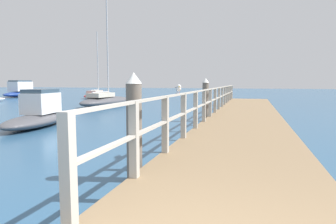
# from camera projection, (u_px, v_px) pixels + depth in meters

# --- Properties ---
(pier_deck) EXTENTS (2.90, 23.71, 0.39)m
(pier_deck) POSITION_uv_depth(u_px,v_px,m) (245.00, 118.00, 12.97)
(pier_deck) COLOR #846B4C
(pier_deck) RESTS_ON ground_plane
(pier_railing) EXTENTS (0.12, 22.23, 1.14)m
(pier_railing) POSITION_uv_depth(u_px,v_px,m) (215.00, 97.00, 13.26)
(pier_railing) COLOR #B2ADA3
(pier_railing) RESTS_ON pier_deck
(dock_piling_near) EXTENTS (0.29, 0.29, 1.96)m
(dock_piling_near) POSITION_uv_depth(u_px,v_px,m) (134.00, 127.00, 5.19)
(dock_piling_near) COLOR #6B6056
(dock_piling_near) RESTS_ON ground_plane
(dock_piling_far) EXTENTS (0.29, 0.29, 1.96)m
(dock_piling_far) POSITION_uv_depth(u_px,v_px,m) (205.00, 100.00, 12.99)
(dock_piling_far) COLOR #6B6056
(dock_piling_far) RESTS_ON ground_plane
(seagull_foreground) EXTENTS (0.24, 0.47, 0.21)m
(seagull_foreground) POSITION_uv_depth(u_px,v_px,m) (178.00, 88.00, 6.64)
(seagull_foreground) COLOR white
(seagull_foreground) RESTS_ON pier_railing
(boat_0) EXTENTS (2.33, 6.04, 7.71)m
(boat_0) POSITION_uv_depth(u_px,v_px,m) (106.00, 100.00, 21.43)
(boat_0) COLOR #4C4C51
(boat_0) RESTS_ON ground_plane
(boat_1) EXTENTS (2.15, 4.26, 1.50)m
(boat_1) POSITION_uv_depth(u_px,v_px,m) (38.00, 114.00, 11.67)
(boat_1) COLOR #4C4C51
(boat_1) RESTS_ON ground_plane
(boat_2) EXTENTS (2.73, 6.86, 1.97)m
(boat_2) POSITION_uv_depth(u_px,v_px,m) (23.00, 91.00, 34.90)
(boat_2) COLOR navy
(boat_2) RESTS_ON ground_plane
(boat_4) EXTENTS (2.66, 6.17, 7.39)m
(boat_4) POSITION_uv_depth(u_px,v_px,m) (97.00, 95.00, 32.66)
(boat_4) COLOR red
(boat_4) RESTS_ON ground_plane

